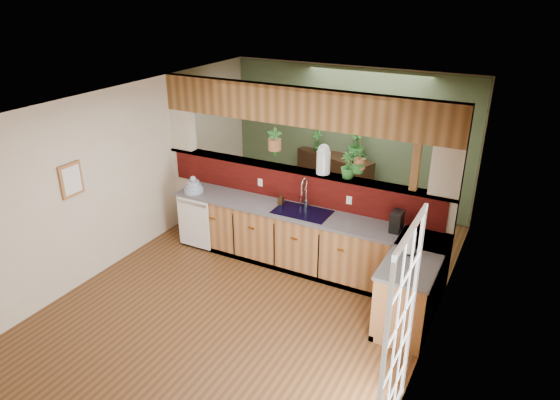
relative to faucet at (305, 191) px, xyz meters
The scene contains 27 objects.
ground 1.63m from the faucet, 100.63° to the right, with size 4.60×7.00×0.01m, color #533319.
ceiling 1.85m from the faucet, 100.63° to the right, with size 4.60×7.00×0.01m, color brown.
wall_back 2.38m from the faucet, 95.11° to the left, with size 4.60×0.02×2.60m, color beige.
wall_left 2.76m from the faucet, 155.78° to the right, with size 0.02×7.00×2.60m, color beige.
wall_right 2.38m from the faucet, 28.43° to the right, with size 0.02×7.00×2.60m, color beige.
pass_through_partition 0.29m from the faucet, 130.01° to the left, with size 4.60×0.21×2.60m.
pass_through_ledge 0.37m from the faucet, 133.98° to the left, with size 4.60×0.21×0.04m, color brown.
header_beam 1.21m from the faucet, 133.98° to the left, with size 4.60×0.15×0.55m, color brown.
sage_backwall 2.36m from the faucet, 95.16° to the left, with size 4.55×0.02×2.55m, color #506646.
countertop 0.98m from the faucet, 22.70° to the right, with size 4.14×1.52×0.90m.
dishwasher 1.89m from the faucet, 164.56° to the right, with size 0.58×0.03×0.82m.
navy_sink 0.37m from the faucet, 76.28° to the right, with size 0.82×0.50×0.18m.
french_door 3.19m from the faucet, 49.74° to the right, with size 0.06×1.02×2.16m, color white.
framed_print 3.17m from the faucet, 142.16° to the right, with size 0.04×0.35×0.45m.
faucet is the anchor object (origin of this frame).
dish_stack 1.82m from the faucet, behind, with size 0.31×0.31×0.27m.
soap_dispenser 0.40m from the faucet, behind, with size 0.08×0.08×0.17m, color #3C2716.
coffee_maker 1.40m from the faucet, ahead, with size 0.15×0.24×0.27m.
paper_towel 1.82m from the faucet, 20.04° to the right, with size 0.15×0.15×0.31m.
glass_jar 0.54m from the faucet, 50.31° to the left, with size 0.20×0.20×0.44m.
ledge_plant_right 0.73m from the faucet, 21.52° to the left, with size 0.21×0.21×0.37m, color #235F22.
hanging_plant_a 0.97m from the faucet, 160.18° to the left, with size 0.26×0.23×0.54m.
hanging_plant_b 1.01m from the faucet, 16.94° to the left, with size 0.37×0.34×0.49m.
shelving_console 2.25m from the faucet, 100.17° to the left, with size 1.54×0.41×1.02m, color black.
shelf_plant_a 2.25m from the faucet, 109.34° to the left, with size 0.22×0.15×0.41m, color #235F22.
shelf_plant_b 2.12m from the faucet, 89.56° to the left, with size 0.30×0.30×0.54m, color #235F22.
floor_plant 1.88m from the faucet, 50.10° to the left, with size 0.63×0.55×0.70m, color #235F22.
Camera 1 is at (2.99, -4.91, 3.95)m, focal length 32.00 mm.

